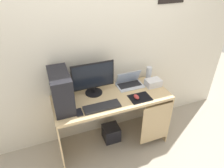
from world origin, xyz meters
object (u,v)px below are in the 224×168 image
object	(u,v)px
monitor	(93,79)
mouse_left	(136,97)
keyboard	(102,107)
cell_phone	(79,112)
speaker	(149,74)
projector	(153,83)
laptop	(129,83)
pc_tower	(61,90)
subwoofer	(111,133)

from	to	relation	value
monitor	mouse_left	xyz separation A→B (m)	(0.44, -0.29, -0.19)
keyboard	cell_phone	bearing A→B (deg)	178.75
monitor	speaker	xyz separation A→B (m)	(0.80, 0.05, -0.12)
cell_phone	projector	bearing A→B (deg)	10.28
speaker	laptop	bearing A→B (deg)	-173.26
pc_tower	laptop	world-z (taller)	pc_tower
keyboard	speaker	bearing A→B (deg)	24.00
monitor	mouse_left	size ratio (longest dim) A/B	5.38
projector	subwoofer	distance (m)	0.92
subwoofer	monitor	bearing A→B (deg)	152.98
subwoofer	pc_tower	bearing A→B (deg)	-177.82
monitor	mouse_left	bearing A→B (deg)	-32.70
keyboard	subwoofer	size ratio (longest dim) A/B	1.91
speaker	cell_phone	distance (m)	1.11
pc_tower	subwoofer	size ratio (longest dim) A/B	2.05
mouse_left	subwoofer	world-z (taller)	mouse_left
pc_tower	monitor	xyz separation A→B (m)	(0.40, 0.12, -0.00)
pc_tower	keyboard	xyz separation A→B (m)	(0.40, -0.19, -0.20)
monitor	subwoofer	xyz separation A→B (m)	(0.19, -0.10, -0.88)
pc_tower	cell_phone	bearing A→B (deg)	-52.48
monitor	speaker	distance (m)	0.81
speaker	subwoofer	xyz separation A→B (m)	(-0.61, -0.15, -0.76)
mouse_left	cell_phone	xyz separation A→B (m)	(-0.70, -0.01, -0.02)
monitor	cell_phone	distance (m)	0.45
laptop	cell_phone	size ratio (longest dim) A/B	2.63
pc_tower	speaker	size ratio (longest dim) A/B	2.34
laptop	mouse_left	world-z (taller)	laptop
pc_tower	cell_phone	size ratio (longest dim) A/B	3.48
laptop	keyboard	distance (m)	0.58
speaker	projector	distance (m)	0.17
subwoofer	mouse_left	bearing A→B (deg)	-36.53
keyboard	mouse_left	xyz separation A→B (m)	(0.44, 0.02, 0.01)
laptop	mouse_left	distance (m)	0.30
projector	mouse_left	world-z (taller)	projector
monitor	speaker	world-z (taller)	monitor
keyboard	cell_phone	size ratio (longest dim) A/B	3.23
keyboard	projector	bearing A→B (deg)	14.03
pc_tower	mouse_left	distance (m)	0.88
laptop	speaker	xyz separation A→B (m)	(0.31, 0.04, 0.06)
speaker	subwoofer	size ratio (longest dim) A/B	0.88
projector	laptop	bearing A→B (deg)	156.55
mouse_left	subwoofer	distance (m)	0.76
laptop	keyboard	bearing A→B (deg)	-146.97
pc_tower	speaker	distance (m)	1.21
monitor	keyboard	xyz separation A→B (m)	(0.00, -0.31, -0.20)
speaker	mouse_left	distance (m)	0.49
monitor	laptop	bearing A→B (deg)	1.42
monitor	laptop	size ratio (longest dim) A/B	1.51
pc_tower	projector	xyz separation A→B (m)	(1.17, 0.01, -0.17)
cell_phone	monitor	bearing A→B (deg)	49.13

